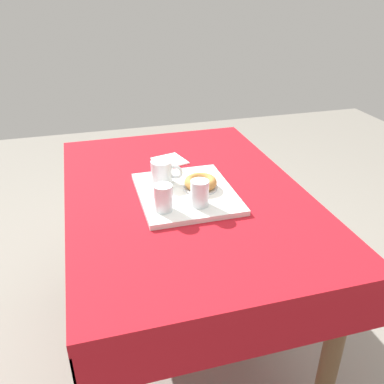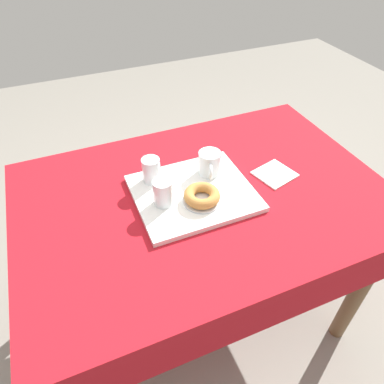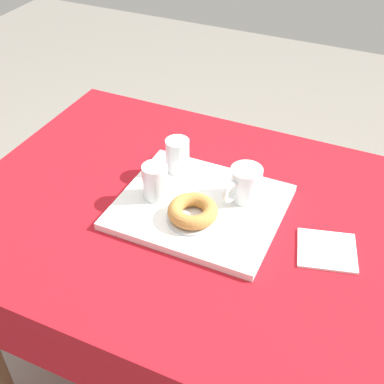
{
  "view_description": "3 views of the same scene",
  "coord_description": "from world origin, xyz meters",
  "px_view_note": "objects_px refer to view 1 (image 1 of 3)",
  "views": [
    {
      "loc": [
        1.31,
        -0.34,
        1.48
      ],
      "look_at": [
        0.09,
        0.0,
        0.81
      ],
      "focal_mm": 38.5,
      "sensor_mm": 36.0,
      "label": 1
    },
    {
      "loc": [
        0.38,
        0.81,
        1.58
      ],
      "look_at": [
        0.04,
        -0.0,
        0.79
      ],
      "focal_mm": 32.93,
      "sensor_mm": 36.0,
      "label": 2
    },
    {
      "loc": [
        -0.34,
        0.87,
        1.6
      ],
      "look_at": [
        0.06,
        -0.01,
        0.82
      ],
      "focal_mm": 47.93,
      "sensor_mm": 36.0,
      "label": 3
    }
  ],
  "objects_px": {
    "serving_tray": "(186,193)",
    "sugar_donut_left": "(201,182)",
    "donut_plate_left": "(201,187)",
    "dining_table": "(185,214)",
    "water_glass_far": "(163,199)",
    "paper_napkin": "(170,161)",
    "tea_mug_left": "(162,173)",
    "water_glass_near": "(200,194)"
  },
  "relations": [
    {
      "from": "serving_tray",
      "to": "sugar_donut_left",
      "type": "relative_size",
      "value": 3.31
    },
    {
      "from": "donut_plate_left",
      "to": "serving_tray",
      "type": "bearing_deg",
      "value": -83.41
    },
    {
      "from": "dining_table",
      "to": "sugar_donut_left",
      "type": "distance_m",
      "value": 0.16
    },
    {
      "from": "water_glass_far",
      "to": "donut_plate_left",
      "type": "xyz_separation_m",
      "value": [
        -0.12,
        0.16,
        -0.04
      ]
    },
    {
      "from": "paper_napkin",
      "to": "tea_mug_left",
      "type": "bearing_deg",
      "value": -19.3
    },
    {
      "from": "tea_mug_left",
      "to": "paper_napkin",
      "type": "relative_size",
      "value": 0.89
    },
    {
      "from": "tea_mug_left",
      "to": "serving_tray",
      "type": "bearing_deg",
      "value": 36.83
    },
    {
      "from": "sugar_donut_left",
      "to": "paper_napkin",
      "type": "height_order",
      "value": "sugar_donut_left"
    },
    {
      "from": "water_glass_near",
      "to": "sugar_donut_left",
      "type": "bearing_deg",
      "value": 161.81
    },
    {
      "from": "serving_tray",
      "to": "water_glass_far",
      "type": "height_order",
      "value": "water_glass_far"
    },
    {
      "from": "water_glass_near",
      "to": "donut_plate_left",
      "type": "height_order",
      "value": "water_glass_near"
    },
    {
      "from": "water_glass_far",
      "to": "sugar_donut_left",
      "type": "relative_size",
      "value": 0.76
    },
    {
      "from": "serving_tray",
      "to": "donut_plate_left",
      "type": "distance_m",
      "value": 0.06
    },
    {
      "from": "tea_mug_left",
      "to": "water_glass_far",
      "type": "relative_size",
      "value": 1.28
    },
    {
      "from": "water_glass_far",
      "to": "paper_napkin",
      "type": "height_order",
      "value": "water_glass_far"
    },
    {
      "from": "dining_table",
      "to": "serving_tray",
      "type": "distance_m",
      "value": 0.12
    },
    {
      "from": "serving_tray",
      "to": "water_glass_near",
      "type": "height_order",
      "value": "water_glass_near"
    },
    {
      "from": "dining_table",
      "to": "serving_tray",
      "type": "height_order",
      "value": "serving_tray"
    },
    {
      "from": "serving_tray",
      "to": "water_glass_near",
      "type": "relative_size",
      "value": 4.33
    },
    {
      "from": "dining_table",
      "to": "water_glass_far",
      "type": "distance_m",
      "value": 0.25
    },
    {
      "from": "dining_table",
      "to": "water_glass_far",
      "type": "xyz_separation_m",
      "value": [
        0.15,
        -0.11,
        0.16
      ]
    },
    {
      "from": "water_glass_near",
      "to": "water_glass_far",
      "type": "distance_m",
      "value": 0.12
    },
    {
      "from": "water_glass_near",
      "to": "sugar_donut_left",
      "type": "distance_m",
      "value": 0.13
    },
    {
      "from": "sugar_donut_left",
      "to": "paper_napkin",
      "type": "bearing_deg",
      "value": -171.85
    },
    {
      "from": "serving_tray",
      "to": "tea_mug_left",
      "type": "height_order",
      "value": "tea_mug_left"
    },
    {
      "from": "serving_tray",
      "to": "donut_plate_left",
      "type": "xyz_separation_m",
      "value": [
        -0.01,
        0.06,
        0.01
      ]
    },
    {
      "from": "serving_tray",
      "to": "donut_plate_left",
      "type": "height_order",
      "value": "donut_plate_left"
    },
    {
      "from": "dining_table",
      "to": "donut_plate_left",
      "type": "bearing_deg",
      "value": 57.66
    },
    {
      "from": "serving_tray",
      "to": "water_glass_near",
      "type": "bearing_deg",
      "value": 9.11
    },
    {
      "from": "serving_tray",
      "to": "paper_napkin",
      "type": "relative_size",
      "value": 3.02
    },
    {
      "from": "tea_mug_left",
      "to": "sugar_donut_left",
      "type": "bearing_deg",
      "value": 56.07
    },
    {
      "from": "donut_plate_left",
      "to": "water_glass_far",
      "type": "bearing_deg",
      "value": -54.11
    },
    {
      "from": "dining_table",
      "to": "donut_plate_left",
      "type": "xyz_separation_m",
      "value": [
        0.03,
        0.05,
        0.12
      ]
    },
    {
      "from": "water_glass_near",
      "to": "water_glass_far",
      "type": "bearing_deg",
      "value": -90.31
    },
    {
      "from": "dining_table",
      "to": "paper_napkin",
      "type": "height_order",
      "value": "paper_napkin"
    },
    {
      "from": "water_glass_far",
      "to": "paper_napkin",
      "type": "xyz_separation_m",
      "value": [
        -0.43,
        0.12,
        -0.06
      ]
    },
    {
      "from": "serving_tray",
      "to": "water_glass_far",
      "type": "relative_size",
      "value": 4.33
    },
    {
      "from": "serving_tray",
      "to": "paper_napkin",
      "type": "height_order",
      "value": "serving_tray"
    },
    {
      "from": "tea_mug_left",
      "to": "dining_table",
      "type": "bearing_deg",
      "value": 55.03
    },
    {
      "from": "tea_mug_left",
      "to": "donut_plate_left",
      "type": "xyz_separation_m",
      "value": [
        0.08,
        0.12,
        -0.04
      ]
    },
    {
      "from": "tea_mug_left",
      "to": "donut_plate_left",
      "type": "distance_m",
      "value": 0.15
    },
    {
      "from": "dining_table",
      "to": "tea_mug_left",
      "type": "xyz_separation_m",
      "value": [
        -0.05,
        -0.07,
        0.16
      ]
    }
  ]
}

